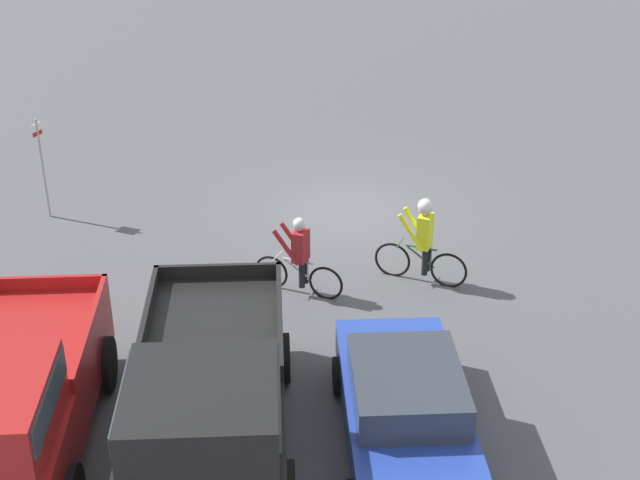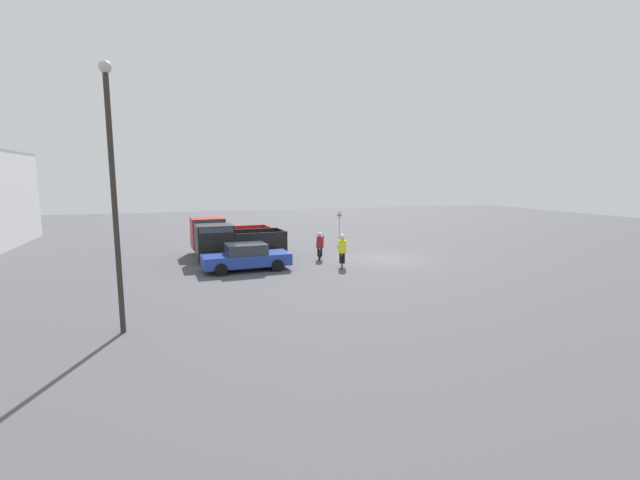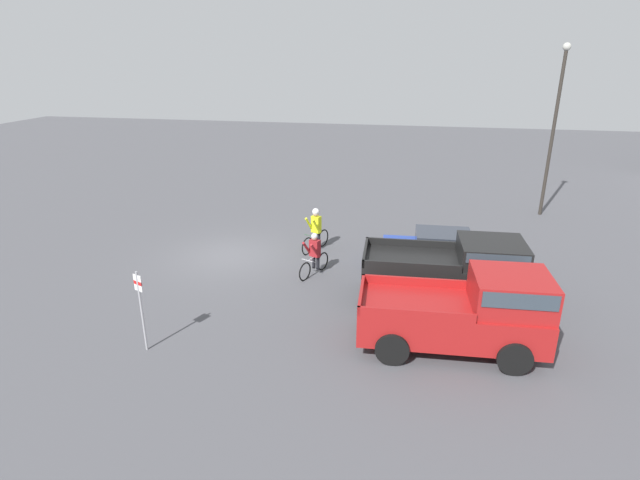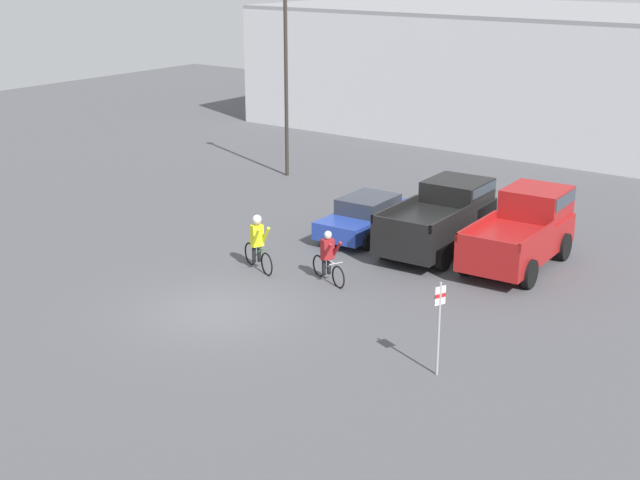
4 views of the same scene
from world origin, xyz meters
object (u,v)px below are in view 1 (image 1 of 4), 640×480
(pickup_truck_1, at_px, (3,405))
(fire_lane_sign, at_px, (41,159))
(cyclist_0, at_px, (299,256))
(cyclist_1, at_px, (423,239))
(pickup_truck_0, at_px, (210,395))
(sedan_0, at_px, (406,410))

(pickup_truck_1, relative_size, fire_lane_sign, 2.14)
(cyclist_0, height_order, cyclist_1, cyclist_1)
(fire_lane_sign, bearing_deg, pickup_truck_0, 118.94)
(pickup_truck_1, distance_m, fire_lane_sign, 8.67)
(sedan_0, distance_m, cyclist_0, 4.82)
(cyclist_1, bearing_deg, sedan_0, 81.02)
(pickup_truck_1, relative_size, cyclist_0, 2.91)
(pickup_truck_1, height_order, cyclist_1, pickup_truck_1)
(pickup_truck_0, distance_m, cyclist_0, 4.90)
(pickup_truck_1, xyz_separation_m, fire_lane_sign, (1.75, -8.48, 0.24))
(sedan_0, bearing_deg, pickup_truck_0, 3.99)
(sedan_0, bearing_deg, pickup_truck_1, 4.83)
(cyclist_0, bearing_deg, fire_lane_sign, -31.22)
(cyclist_0, relative_size, cyclist_1, 0.95)
(pickup_truck_1, xyz_separation_m, cyclist_0, (-3.98, -5.02, -0.38))
(pickup_truck_1, xyz_separation_m, cyclist_1, (-6.36, -5.46, -0.24))
(pickup_truck_0, xyz_separation_m, pickup_truck_1, (2.79, 0.28, 0.06))
(pickup_truck_0, xyz_separation_m, cyclist_0, (-1.18, -4.74, -0.32))
(pickup_truck_0, bearing_deg, fire_lane_sign, -61.06)
(sedan_0, height_order, pickup_truck_0, pickup_truck_0)
(pickup_truck_0, bearing_deg, cyclist_0, -104.03)
(pickup_truck_0, distance_m, cyclist_1, 6.30)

